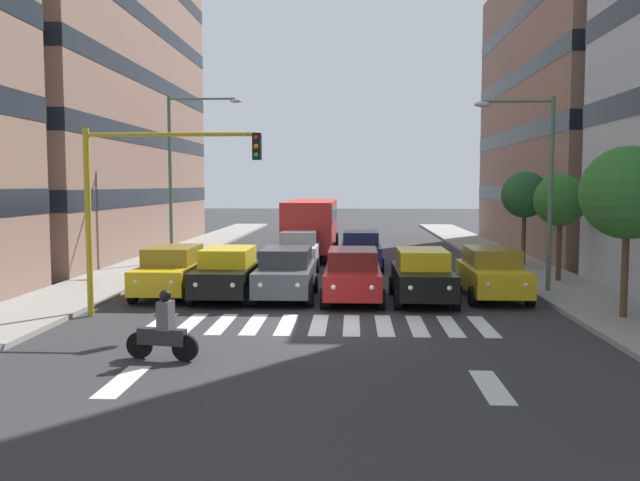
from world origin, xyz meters
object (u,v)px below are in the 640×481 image
car_row2_1 (299,249)px  street_lamp_left (538,172)px  car_3 (286,273)px  motorcycle_with_rider (163,331)px  street_tree_0 (628,193)px  car_0 (492,273)px  car_row2_0 (361,249)px  traffic_light_gantry (139,188)px  street_tree_2 (525,195)px  car_2 (353,274)px  car_4 (228,273)px  street_lamp_right (182,161)px  street_tree_1 (560,200)px  bus_behind_traffic (312,221)px  car_1 (422,275)px  car_5 (172,271)px

car_row2_1 → street_lamp_left: size_ratio=0.66×
car_3 → motorcycle_with_rider: 8.30m
street_tree_0 → car_0: bearing=-52.3°
car_row2_0 → traffic_light_gantry: traffic_light_gantry is taller
street_lamp_left → street_tree_2: (-1.53, -7.72, -0.90)m
car_2 → car_4: size_ratio=1.00×
street_lamp_right → street_tree_1: bearing=161.6°
bus_behind_traffic → street_tree_2: bearing=151.4°
traffic_light_gantry → street_lamp_right: street_lamp_right is taller
car_1 → car_row2_1: 9.89m
car_2 → traffic_light_gantry: bearing=25.6°
car_row2_0 → traffic_light_gantry: 13.67m
street_lamp_left → street_tree_0: bearing=104.9°
car_3 → bus_behind_traffic: bearing=-90.0°
car_0 → car_5: bearing=0.3°
street_tree_1 → car_row2_1: bearing=-23.3°
car_3 → street_tree_0: 10.80m
bus_behind_traffic → traffic_light_gantry: (3.93, 17.79, 1.90)m
car_2 → street_lamp_right: bearing=-49.4°
motorcycle_with_rider → street_lamp_right: bearing=-77.0°
car_1 → car_4: size_ratio=1.00×
car_2 → car_1: bearing=179.9°
car_3 → street_tree_1: size_ratio=1.07×
car_0 → street_lamp_left: 3.89m
car_2 → motorcycle_with_rider: 8.80m
car_0 → car_3: size_ratio=1.00×
car_1 → car_3: size_ratio=1.00×
bus_behind_traffic → street_tree_0: 20.52m
car_2 → street_lamp_left: bearing=-166.4°
car_0 → street_tree_0: street_tree_0 is taller
car_4 → car_row2_1: (-1.76, -8.39, 0.00)m
traffic_light_gantry → car_3: bearing=-140.1°
car_row2_1 → traffic_light_gantry: bearing=72.4°
car_5 → car_4: bearing=169.5°
car_2 → bus_behind_traffic: bus_behind_traffic is taller
car_0 → car_1: 2.52m
motorcycle_with_rider → street_tree_0: 13.03m
motorcycle_with_rider → street_lamp_right: street_lamp_right is taller
car_4 → traffic_light_gantry: 4.74m
car_2 → street_tree_2: bearing=-130.5°
car_3 → street_tree_2: street_tree_2 is taller
car_2 → traffic_light_gantry: size_ratio=0.81×
car_3 → motorcycle_with_rider: size_ratio=2.63×
traffic_light_gantry → car_row2_0: bearing=-119.3°
car_0 → car_row2_0: size_ratio=1.00×
car_0 → bus_behind_traffic: bus_behind_traffic is taller
car_0 → car_row2_1: bearing=-47.9°
car_row2_1 → street_tree_0: (-10.11, 11.73, 2.74)m
car_2 → car_row2_1: size_ratio=1.00×
car_3 → car_row2_1: bearing=-88.4°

